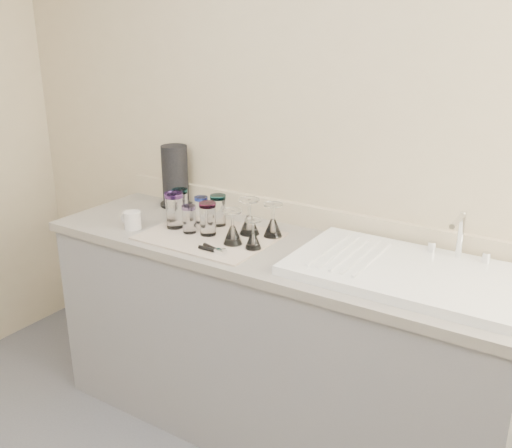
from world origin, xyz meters
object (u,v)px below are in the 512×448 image
Objects in this scene: goblet_front_right at (253,239)px; can_opener at (213,250)px; white_mug at (132,220)px; paper_towel_roll at (175,177)px; tumbler_lavender at (208,219)px; tumbler_purple at (218,210)px; goblet_front_left at (233,232)px; sink_unit at (405,271)px; tumbler_magenta at (174,210)px; tumbler_teal at (180,204)px; tumbler_blue at (189,219)px; goblet_back_left at (249,222)px; goblet_back_right at (273,225)px.

can_opener is at bearing -134.96° from goblet_front_right.
paper_towel_roll reaches higher than white_mug.
tumbler_lavender is 1.09× the size of can_opener.
paper_towel_roll is at bearing 158.36° from tumbler_purple.
sink_unit is at bearing 7.32° from goblet_front_left.
tumbler_magenta is 1.10× the size of tumbler_lavender.
can_opener is 0.48m from white_mug.
tumbler_lavender is (0.24, -0.10, 0.00)m from tumbler_teal.
tumbler_blue is 0.78× the size of goblet_back_left.
tumbler_lavender is 1.00× the size of goblet_front_left.
tumbler_teal is 1.01× the size of tumbler_purple.
sink_unit is at bearing -2.23° from tumbler_teal.
goblet_back_left is 1.46× the size of white_mug.
goblet_back_right is at bearing 25.44° from tumbler_blue.
tumbler_magenta is 0.33m from goblet_front_left.
tumbler_purple is at bearing 105.81° from tumbler_lavender.
goblet_back_left reaches higher than tumbler_lavender.
goblet_back_right reaches higher than goblet_front_right.
tumbler_blue is 0.84× the size of goblet_front_left.
tumbler_lavender reaches higher than goblet_front_right.
tumbler_lavender reaches higher than tumbler_blue.
goblet_back_right is at bearing 172.93° from sink_unit.
sink_unit is at bearing 3.98° from tumbler_lavender.
white_mug is (-0.16, -0.10, -0.05)m from tumbler_magenta.
sink_unit is 1.28m from paper_towel_roll.
goblet_back_left is at bearing -16.86° from paper_towel_roll.
goblet_back_left is at bearing 18.46° from tumbler_magenta.
tumbler_teal is 0.98× the size of goblet_back_right.
goblet_back_right is 0.19m from goblet_front_left.
goblet_front_right is at bearing 45.04° from can_opener.
goblet_back_right is 1.00× the size of goblet_front_left.
goblet_back_left is at bearing 87.66° from can_opener.
can_opener is at bearing -111.72° from goblet_back_right.
goblet_front_right is (0.28, -0.15, -0.03)m from tumbler_purple.
goblet_front_left reaches higher than tumbler_blue.
sink_unit is 5.16× the size of tumbler_magenta.
can_opener is at bearing -164.18° from sink_unit.
tumbler_magenta is 0.20m from white_mug.
tumbler_purple is at bearing -21.64° from paper_towel_roll.
tumbler_teal reaches higher than tumbler_blue.
tumbler_blue is at bearing -108.71° from tumbler_purple.
goblet_front_left is (0.01, -0.13, -0.00)m from goblet_back_left.
sink_unit is at bearing 4.99° from tumbler_blue.
tumbler_teal is at bearing -44.95° from paper_towel_roll.
goblet_back_left is at bearing 176.37° from sink_unit.
white_mug reaches higher than can_opener.
tumbler_magenta reaches higher than can_opener.
tumbler_magenta is at bearing -161.93° from goblet_back_right.
tumbler_purple is 1.15× the size of tumbler_blue.
paper_towel_roll reaches higher than tumbler_blue.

